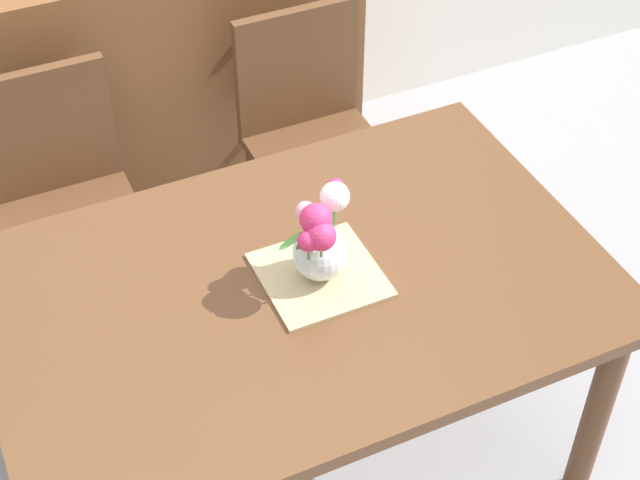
{
  "coord_description": "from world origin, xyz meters",
  "views": [
    {
      "loc": [
        -0.64,
        -1.53,
        2.42
      ],
      "look_at": [
        0.06,
        -0.0,
        0.86
      ],
      "focal_mm": 54.77,
      "sensor_mm": 36.0,
      "label": 1
    }
  ],
  "objects_px": {
    "flower_vase": "(320,240)",
    "chair_right": "(311,128)",
    "chair_left": "(63,196)",
    "dining_table": "(298,308)",
    "dresser": "(157,82)"
  },
  "relations": [
    {
      "from": "flower_vase",
      "to": "chair_left",
      "type": "bearing_deg",
      "value": 119.25
    },
    {
      "from": "chair_left",
      "to": "chair_right",
      "type": "bearing_deg",
      "value": -180.0
    },
    {
      "from": "dresser",
      "to": "chair_left",
      "type": "bearing_deg",
      "value": -132.41
    },
    {
      "from": "flower_vase",
      "to": "chair_right",
      "type": "bearing_deg",
      "value": 67.15
    },
    {
      "from": "dresser",
      "to": "flower_vase",
      "type": "bearing_deg",
      "value": -89.32
    },
    {
      "from": "chair_right",
      "to": "flower_vase",
      "type": "xyz_separation_m",
      "value": [
        -0.35,
        -0.84,
        0.34
      ]
    },
    {
      "from": "dining_table",
      "to": "chair_right",
      "type": "xyz_separation_m",
      "value": [
        0.41,
        0.83,
        -0.13
      ]
    },
    {
      "from": "dining_table",
      "to": "chair_left",
      "type": "distance_m",
      "value": 0.94
    },
    {
      "from": "chair_left",
      "to": "dresser",
      "type": "xyz_separation_m",
      "value": [
        0.45,
        0.5,
        -0.02
      ]
    },
    {
      "from": "chair_right",
      "to": "chair_left",
      "type": "bearing_deg",
      "value": 0.0
    },
    {
      "from": "dining_table",
      "to": "flower_vase",
      "type": "xyz_separation_m",
      "value": [
        0.06,
        -0.0,
        0.21
      ]
    },
    {
      "from": "dining_table",
      "to": "flower_vase",
      "type": "bearing_deg",
      "value": -4.86
    },
    {
      "from": "chair_left",
      "to": "flower_vase",
      "type": "relative_size",
      "value": 3.71
    },
    {
      "from": "dresser",
      "to": "flower_vase",
      "type": "xyz_separation_m",
      "value": [
        0.02,
        -1.33,
        0.36
      ]
    },
    {
      "from": "chair_right",
      "to": "dresser",
      "type": "bearing_deg",
      "value": -53.38
    }
  ]
}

